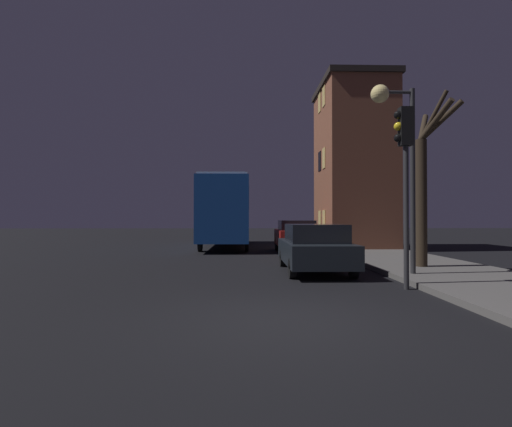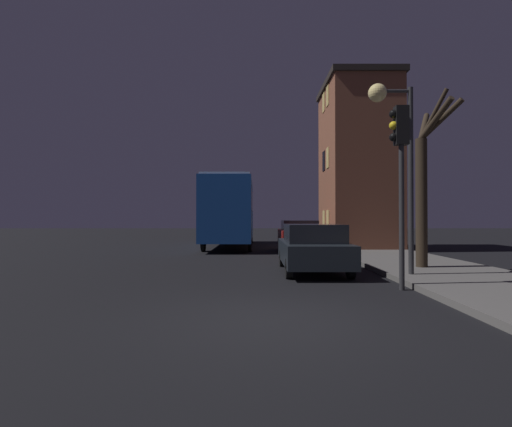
{
  "view_description": "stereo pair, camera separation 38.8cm",
  "coord_description": "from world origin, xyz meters",
  "views": [
    {
      "loc": [
        -0.66,
        -6.57,
        1.66
      ],
      "look_at": [
        -0.23,
        9.29,
        1.85
      ],
      "focal_mm": 28.0,
      "sensor_mm": 36.0,
      "label": 1
    },
    {
      "loc": [
        -0.27,
        -6.58,
        1.66
      ],
      "look_at": [
        -0.23,
        9.29,
        1.85
      ],
      "focal_mm": 28.0,
      "sensor_mm": 36.0,
      "label": 2
    }
  ],
  "objects": [
    {
      "name": "streetlamp",
      "position": [
        3.44,
        4.25,
        4.05
      ],
      "size": [
        1.22,
        0.5,
        5.19
      ],
      "color": "#28282B",
      "rests_on": "sidewalk"
    },
    {
      "name": "bus",
      "position": [
        -1.75,
        16.68,
        2.26
      ],
      "size": [
        2.52,
        10.31,
        3.81
      ],
      "color": "#194793",
      "rests_on": "ground"
    },
    {
      "name": "traffic_light",
      "position": [
        3.06,
        2.63,
        3.06
      ],
      "size": [
        0.43,
        0.24,
        4.26
      ],
      "color": "#28282B",
      "rests_on": "ground"
    },
    {
      "name": "bare_tree",
      "position": [
        4.98,
        5.79,
        2.86
      ],
      "size": [
        1.05,
        2.31,
        5.4
      ],
      "color": "#2D2319",
      "rests_on": "sidewalk"
    },
    {
      "name": "car_near_lane",
      "position": [
        1.48,
        5.7,
        0.76
      ],
      "size": [
        1.87,
        4.3,
        1.48
      ],
      "color": "black",
      "rests_on": "ground"
    },
    {
      "name": "ground_plane",
      "position": [
        0.0,
        0.0,
        0.0
      ],
      "size": [
        120.0,
        120.0,
        0.0
      ],
      "primitive_type": "plane",
      "color": "black"
    },
    {
      "name": "car_mid_lane",
      "position": [
        1.82,
        12.87,
        0.83
      ],
      "size": [
        1.84,
        3.84,
        1.56
      ],
      "color": "#B21E19",
      "rests_on": "ground"
    },
    {
      "name": "brick_building",
      "position": [
        5.3,
        15.23,
        4.65
      ],
      "size": [
        3.72,
        5.37,
        8.98
      ],
      "color": "brown",
      "rests_on": "sidewalk"
    }
  ]
}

